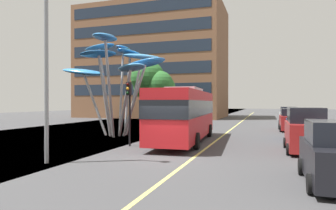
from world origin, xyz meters
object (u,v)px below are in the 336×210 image
at_px(traffic_light_kerb_far, 142,103).
at_px(car_parked_mid, 305,131).
at_px(red_bus, 185,112).
at_px(street_lamp, 52,41).
at_px(car_parked_near, 336,155).
at_px(pedestrian, 160,133).
at_px(no_entry_sign, 156,114).
at_px(traffic_light_kerb_near, 129,100).
at_px(car_far_side, 288,117).
at_px(car_parked_far, 302,126).
at_px(car_side_street, 290,120).
at_px(leaf_sculpture, 118,62).

bearing_deg(traffic_light_kerb_far, car_parked_mid, -14.42).
bearing_deg(red_bus, street_lamp, -112.32).
relative_size(car_parked_near, pedestrian, 2.31).
bearing_deg(car_parked_near, traffic_light_kerb_far, 138.40).
xyz_separation_m(car_parked_mid, pedestrian, (-7.96, -0.99, -0.24)).
relative_size(car_parked_near, no_entry_sign, 1.56).
relative_size(red_bus, traffic_light_kerb_near, 2.93).
relative_size(traffic_light_kerb_near, car_parked_near, 0.97).
height_order(traffic_light_kerb_near, car_far_side, traffic_light_kerb_near).
bearing_deg(car_parked_mid, car_parked_far, 86.08).
bearing_deg(red_bus, traffic_light_kerb_near, -130.78).
bearing_deg(street_lamp, car_far_side, 66.46).
bearing_deg(no_entry_sign, car_far_side, 50.31).
bearing_deg(car_far_side, traffic_light_kerb_far, -124.11).
relative_size(car_side_street, pedestrian, 2.54).
xyz_separation_m(car_side_street, street_lamp, (-11.00, -19.48, 4.35)).
distance_m(car_side_street, street_lamp, 22.79).
distance_m(traffic_light_kerb_near, car_side_street, 17.14).
height_order(car_parked_near, car_parked_mid, car_parked_mid).
bearing_deg(street_lamp, pedestrian, 63.19).
relative_size(car_far_side, no_entry_sign, 1.63).
bearing_deg(leaf_sculpture, pedestrian, -43.04).
height_order(car_parked_near, car_far_side, car_far_side).
height_order(traffic_light_kerb_near, car_parked_far, traffic_light_kerb_near).
height_order(leaf_sculpture, car_far_side, leaf_sculpture).
xyz_separation_m(red_bus, traffic_light_kerb_far, (-3.43, 0.65, 0.67)).
xyz_separation_m(traffic_light_kerb_near, car_parked_near, (10.08, -5.82, -1.85)).
relative_size(car_side_street, car_far_side, 1.05).
xyz_separation_m(traffic_light_kerb_far, car_parked_near, (10.82, -9.60, -1.69)).
relative_size(car_far_side, street_lamp, 0.49).
relative_size(car_parked_near, car_parked_mid, 0.93).
height_order(car_parked_near, car_side_street, car_side_street).
distance_m(red_bus, car_parked_mid, 7.59).
relative_size(red_bus, pedestrian, 6.59).
bearing_deg(no_entry_sign, car_side_street, 32.91).
height_order(traffic_light_kerb_far, car_parked_near, traffic_light_kerb_far).
height_order(traffic_light_kerb_far, car_side_street, traffic_light_kerb_far).
distance_m(traffic_light_kerb_near, car_parked_far, 12.41).
bearing_deg(car_parked_far, leaf_sculpture, -173.58).
bearing_deg(street_lamp, red_bus, 67.68).
distance_m(car_parked_mid, no_entry_sign, 12.14).
bearing_deg(no_entry_sign, traffic_light_kerb_far, -89.71).
relative_size(leaf_sculpture, car_parked_mid, 2.23).
bearing_deg(car_side_street, car_parked_far, -87.84).
relative_size(car_far_side, pedestrian, 2.42).
distance_m(leaf_sculpture, car_parked_mid, 14.77).
xyz_separation_m(red_bus, car_parked_mid, (7.25, -2.09, -0.88)).
xyz_separation_m(car_far_side, street_lamp, (-11.24, -25.81, 4.30)).
distance_m(traffic_light_kerb_far, car_parked_mid, 11.13).
height_order(red_bus, car_parked_mid, red_bus).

